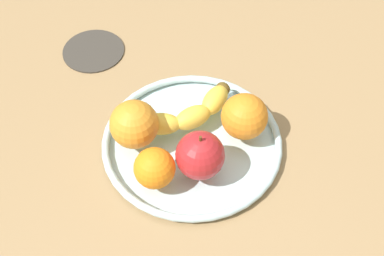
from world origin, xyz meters
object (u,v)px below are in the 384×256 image
fruit_bowl (192,143)px  orange_back_right (244,116)px  orange_front_left (155,168)px  apple (201,155)px  orange_center (134,124)px  banana (191,112)px  ambient_coaster (93,50)px

fruit_bowl → orange_back_right: orange_back_right is taller
fruit_bowl → orange_front_left: 10.23cm
apple → orange_back_right: bearing=35.6°
orange_back_right → orange_center: size_ratio=0.96×
banana → orange_back_right: orange_back_right is taller
orange_front_left → orange_back_right: bearing=22.5°
fruit_bowl → apple: (0.18, -5.85, 4.62)cm
fruit_bowl → ambient_coaster: bearing=118.2°
fruit_bowl → banana: bearing=79.4°
orange_back_right → ambient_coaster: (-22.09, 25.46, -5.23)cm
banana → apple: apple is taller
apple → banana: bearing=86.6°
orange_back_right → orange_front_left: size_ratio=1.19×
apple → orange_back_right: 10.14cm
fruit_bowl → banana: 4.96cm
apple → ambient_coaster: (-13.85, 31.37, -5.23)cm
orange_back_right → ambient_coaster: 34.12cm
orange_front_left → orange_center: orange_center is taller
orange_front_left → orange_center: 8.44cm
banana → orange_front_left: bearing=-144.7°
orange_center → ambient_coaster: (-4.91, 23.64, -5.38)cm
apple → orange_front_left: apple is taller
orange_back_right → orange_front_left: 16.66cm
fruit_bowl → apple: size_ratio=3.53×
fruit_bowl → banana: (0.77, 4.10, 2.67)cm
apple → orange_back_right: size_ratio=1.11×
orange_center → ambient_coaster: size_ratio=0.67×
fruit_bowl → apple: 7.45cm
orange_front_left → ambient_coaster: (-6.71, 31.84, -4.64)cm
banana → orange_front_left: size_ratio=2.66×
fruit_bowl → ambient_coaster: 28.96cm
fruit_bowl → orange_center: (-8.77, 1.89, 4.76)cm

